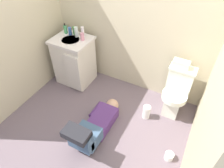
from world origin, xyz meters
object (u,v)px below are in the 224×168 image
(bottle_green, at_px, (74,31))
(bottle_clear, at_px, (76,32))
(bottle_blue, at_px, (70,31))
(toilet_paper_roll, at_px, (169,156))
(bottle_white, at_px, (83,32))
(bottle_pink, at_px, (82,37))
(faucet, at_px, (76,32))
(toilet, at_px, (176,92))
(tissue_box, at_px, (181,64))
(soap_dispenser, at_px, (66,29))
(vanity_cabinet, at_px, (74,60))
(paper_towel_roll, at_px, (146,112))
(person_plumber, at_px, (94,126))

(bottle_green, height_order, bottle_clear, bottle_clear)
(bottle_blue, distance_m, toilet_paper_roll, 2.33)
(bottle_white, height_order, toilet_paper_roll, bottle_white)
(bottle_clear, relative_size, bottle_pink, 1.39)
(bottle_blue, bearing_deg, faucet, 19.06)
(toilet, relative_size, tissue_box, 3.41)
(toilet, distance_m, soap_dispenser, 1.98)
(vanity_cabinet, height_order, paper_towel_roll, vanity_cabinet)
(tissue_box, height_order, toilet_paper_roll, tissue_box)
(tissue_box, bearing_deg, paper_towel_roll, -121.88)
(toilet, xyz_separation_m, person_plumber, (-0.82, -0.93, -0.19))
(paper_towel_roll, height_order, toilet_paper_roll, paper_towel_roll)
(bottle_blue, xyz_separation_m, paper_towel_roll, (1.51, -0.35, -0.77))
(bottle_pink, bearing_deg, person_plumber, -51.68)
(faucet, bearing_deg, paper_towel_roll, -15.13)
(person_plumber, xyz_separation_m, bottle_green, (-0.94, 1.01, 0.71))
(tissue_box, relative_size, soap_dispenser, 1.33)
(tissue_box, bearing_deg, faucet, -179.07)
(soap_dispenser, bearing_deg, bottle_blue, -7.35)
(soap_dispenser, bearing_deg, faucet, 6.01)
(tissue_box, bearing_deg, bottle_blue, -178.07)
(bottle_blue, relative_size, bottle_clear, 0.78)
(toilet, relative_size, soap_dispenser, 4.52)
(faucet, distance_m, bottle_pink, 0.19)
(vanity_cabinet, xyz_separation_m, paper_towel_roll, (1.41, -0.24, -0.31))
(toilet, distance_m, paper_towel_roll, 0.51)
(soap_dispenser, bearing_deg, bottle_clear, -4.09)
(faucet, bearing_deg, toilet_paper_roll, -24.74)
(tissue_box, relative_size, toilet_paper_roll, 2.00)
(vanity_cabinet, distance_m, person_plumber, 1.26)
(bottle_clear, height_order, bottle_white, bottle_white)
(faucet, relative_size, person_plumber, 0.09)
(bottle_green, bearing_deg, faucet, -16.45)
(soap_dispenser, bearing_deg, toilet, -1.31)
(bottle_blue, height_order, bottle_green, same)
(bottle_white, bearing_deg, bottle_clear, -147.44)
(vanity_cabinet, xyz_separation_m, bottle_green, (-0.05, 0.16, 0.46))
(bottle_white, xyz_separation_m, paper_towel_roll, (1.30, -0.40, -0.79))
(bottle_white, distance_m, bottle_pink, 0.12)
(toilet, height_order, toilet_paper_roll, toilet)
(bottle_green, relative_size, bottle_clear, 0.78)
(bottle_green, bearing_deg, bottle_white, 1.80)
(toilet, height_order, faucet, faucet)
(soap_dispenser, xyz_separation_m, paper_towel_roll, (1.61, -0.36, -0.78))
(tissue_box, xyz_separation_m, bottle_green, (-1.71, -0.01, 0.08))
(tissue_box, distance_m, bottle_blue, 1.77)
(person_plumber, height_order, bottle_clear, bottle_clear)
(person_plumber, xyz_separation_m, bottle_pink, (-0.72, 0.92, 0.70))
(toilet, bearing_deg, bottle_clear, 179.06)
(faucet, distance_m, paper_towel_roll, 1.65)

